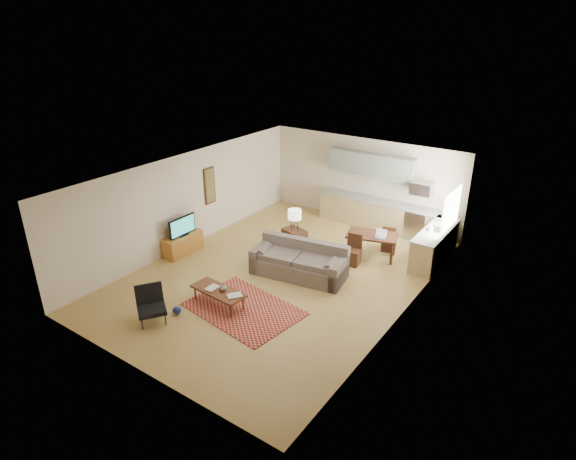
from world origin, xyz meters
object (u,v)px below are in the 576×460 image
Objects in this scene: sofa at (299,260)px; tv_credenza at (183,244)px; armchair at (151,306)px; coffee_table at (219,297)px; console_table at (294,242)px; dining_table at (371,246)px.

tv_credenza is at bearing -176.74° from sofa.
sofa is 3.81m from armchair.
coffee_table is at bearing -117.83° from sofa.
sofa is 3.30× the size of console_table.
sofa is 3.19× the size of armchair.
dining_table is (1.06, 2.01, -0.09)m from sofa.
armchair is 0.66× the size of tv_credenza.
tv_credenza is (-1.91, 2.75, -0.12)m from armchair.
console_table is (-0.76, 0.93, -0.06)m from sofa.
sofa is at bearing 75.91° from coffee_table.
coffee_table is (-0.74, -2.21, -0.23)m from sofa.
sofa is at bearing -36.19° from console_table.
console_table reaches higher than tv_credenza.
dining_table is (1.82, 1.08, -0.04)m from console_table.
sofa reaches higher than armchair.
sofa is at bearing 12.69° from tv_credenza.
armchair is (-0.75, -1.30, 0.19)m from coffee_table.
tv_credenza is (-2.66, 1.45, 0.07)m from coffee_table.
armchair reaches higher than console_table.
coffee_table is 1.73× the size of armchair.
coffee_table is at bearing 4.34° from armchair.
dining_table is at bearing 31.95° from tv_credenza.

